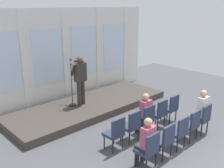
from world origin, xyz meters
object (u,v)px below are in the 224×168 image
chair_r1_c1 (165,139)px  chair_r1_c2 (179,131)px  chair_r0_c2 (146,118)px  audience_r1_c4 (201,109)px  chair_r0_c4 (171,107)px  chair_r1_c0 (149,148)px  audience_r0_c2 (144,111)px  chair_r0_c3 (159,112)px  chair_r1_c4 (203,117)px  mic_stand (72,97)px  chair_r0_c0 (115,132)px  speaker (80,77)px  chair_r1_c3 (191,123)px  audience_r1_c0 (146,140)px  chair_r0_c1 (132,124)px

chair_r1_c1 → chair_r1_c2: 0.64m
chair_r0_c2 → audience_r1_c4: bearing=-39.3°
chair_r0_c4 → chair_r1_c0: size_ratio=1.00×
audience_r0_c2 → chair_r0_c3: bearing=-7.4°
chair_r0_c3 → chair_r1_c4: bearing=-60.4°
mic_stand → chair_r1_c2: mic_stand is taller
chair_r0_c2 → audience_r0_c2: bearing=90.0°
mic_stand → chair_r1_c4: mic_stand is taller
audience_r0_c2 → audience_r1_c4: bearing=-41.5°
chair_r0_c3 → chair_r1_c1: same height
chair_r0_c0 → audience_r0_c2: bearing=3.7°
chair_r1_c2 → audience_r1_c4: 1.30m
chair_r0_c4 → chair_r1_c2: bearing=-138.6°
chair_r1_c0 → chair_r1_c4: (2.55, 0.00, 0.00)m
speaker → chair_r0_c2: (0.31, -2.80, -0.76)m
chair_r0_c2 → chair_r1_c3: same height
chair_r0_c2 → audience_r0_c2: audience_r0_c2 is taller
audience_r1_c0 → chair_r1_c1: (0.64, -0.08, -0.18)m
audience_r1_c0 → chair_r1_c2: size_ratio=1.37×
chair_r0_c4 → chair_r1_c4: size_ratio=1.00×
chair_r0_c0 → audience_r1_c0: 1.05m
chair_r0_c0 → chair_r1_c3: bearing=-30.4°
chair_r0_c3 → chair_r1_c2: 1.29m
chair_r0_c3 → chair_r0_c1: bearing=180.0°
audience_r1_c0 → chair_r1_c3: size_ratio=1.37×
chair_r0_c1 → chair_r0_c2: 0.64m
audience_r0_c2 → chair_r0_c4: bearing=-3.7°
speaker → chair_r0_c1: size_ratio=1.90×
chair_r0_c2 → chair_r1_c0: size_ratio=1.00×
chair_r1_c1 → chair_r1_c3: 1.27m
mic_stand → chair_r0_c0: size_ratio=1.65×
chair_r0_c1 → chair_r0_c3: (1.27, 0.00, 0.00)m
chair_r1_c2 → chair_r0_c4: bearing=41.4°
chair_r0_c0 → chair_r1_c0: same height
chair_r0_c2 → audience_r1_c0: (-1.27, -1.04, 0.18)m
chair_r0_c2 → audience_r1_c0: bearing=-140.8°
chair_r0_c0 → chair_r1_c2: bearing=-41.4°
chair_r0_c4 → chair_r1_c3: 1.29m
chair_r0_c2 → chair_r1_c1: bearing=-119.6°
mic_stand → chair_r1_c2: size_ratio=1.65×
audience_r1_c0 → chair_r1_c2: (1.27, -0.08, -0.18)m
audience_r0_c2 → chair_r0_c0: bearing=-176.3°
mic_stand → chair_r1_c0: 4.08m
chair_r0_c1 → chair_r1_c1: same height
chair_r0_c4 → chair_r1_c0: bearing=-156.2°
speaker → audience_r1_c4: size_ratio=1.30×
chair_r0_c2 → chair_r1_c4: same height
chair_r0_c2 → audience_r1_c4: size_ratio=0.68×
chair_r0_c0 → chair_r0_c1: bearing=0.0°
mic_stand → chair_r0_c3: (1.25, -2.90, -0.06)m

